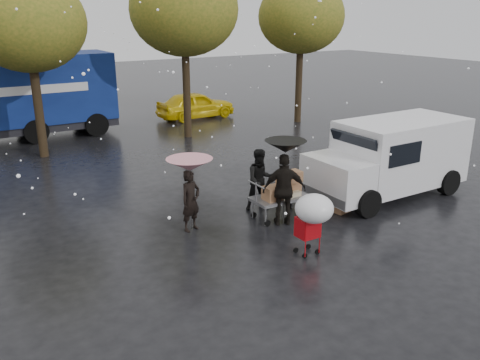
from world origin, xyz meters
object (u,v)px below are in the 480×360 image
person_black (284,190)px  blue_truck (18,98)px  person_pink (191,201)px  shopping_cart (313,212)px  white_van (391,156)px  yellow_taxi (196,105)px  vendor_cart (283,191)px

person_black → blue_truck: blue_truck is taller
person_black → blue_truck: size_ratio=0.22×
person_pink → shopping_cart: bearing=-75.9°
person_pink → blue_truck: (-1.81, 12.32, 0.99)m
person_black → shopping_cart: person_black is taller
white_van → yellow_taxi: bearing=88.7°
person_black → white_van: size_ratio=0.38×
person_pink → vendor_cart: bearing=-28.5°
white_van → yellow_taxi: 13.11m
person_black → vendor_cart: bearing=-94.5°
shopping_cart → yellow_taxi: 15.82m
person_black → yellow_taxi: 13.96m
yellow_taxi → person_black: bearing=160.5°
shopping_cart → blue_truck: (-3.42, 15.02, 0.69)m
person_black → shopping_cart: size_ratio=1.27×
person_pink → vendor_cart: size_ratio=1.01×
shopping_cart → blue_truck: bearing=102.8°
yellow_taxi → person_pink: bearing=150.8°
vendor_cart → person_pink: bearing=168.2°
person_pink → white_van: bearing=-23.5°
white_van → yellow_taxi: white_van is taller
person_pink → yellow_taxi: 13.94m
shopping_cart → yellow_taxi: (4.85, 15.06, -0.39)m
white_van → blue_truck: blue_truck is taller
person_pink → vendor_cart: 2.47m
blue_truck → yellow_taxi: bearing=0.3°
white_van → blue_truck: bearing=121.4°
person_pink → vendor_cart: person_pink is taller
person_black → white_van: 4.00m
person_black → white_van: white_van is taller
vendor_cart → white_van: size_ratio=0.31×
person_pink → vendor_cart: (2.42, -0.51, -0.04)m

